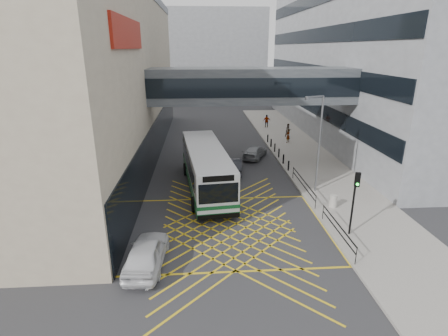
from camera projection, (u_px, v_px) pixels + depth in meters
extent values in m
plane|color=#333335|center=(228.00, 228.00, 21.79)|extent=(120.00, 120.00, 0.00)
cube|color=tan|center=(26.00, 77.00, 33.09)|extent=(24.00, 42.00, 16.00)
cube|color=black|center=(158.00, 137.00, 35.84)|extent=(0.10, 41.50, 4.00)
cube|color=maroon|center=(128.00, 33.00, 21.42)|extent=(0.18, 9.00, 1.80)
cube|color=gray|center=(408.00, 53.00, 42.73)|extent=(24.00, 44.00, 20.00)
cube|color=black|center=(308.00, 104.00, 43.90)|extent=(0.10, 43.50, 1.60)
cube|color=black|center=(310.00, 71.00, 42.59)|extent=(0.10, 43.50, 1.60)
cube|color=black|center=(313.00, 36.00, 41.29)|extent=(0.10, 43.50, 1.60)
cube|color=gray|center=(197.00, 56.00, 75.30)|extent=(28.00, 16.00, 18.00)
cube|color=#44494E|center=(252.00, 86.00, 30.85)|extent=(20.00, 4.00, 3.00)
cube|color=black|center=(255.00, 88.00, 28.95)|extent=(19.50, 0.06, 1.60)
cube|color=black|center=(248.00, 83.00, 32.76)|extent=(19.50, 0.06, 1.60)
cube|color=gray|center=(302.00, 155.00, 36.50)|extent=(6.00, 54.00, 0.16)
cube|color=gold|center=(228.00, 228.00, 21.79)|extent=(12.00, 9.00, 0.01)
cube|color=silver|center=(206.00, 167.00, 27.27)|extent=(4.03, 12.20, 2.94)
cube|color=#105224|center=(206.00, 182.00, 27.68)|extent=(4.07, 12.25, 0.37)
cube|color=#105224|center=(206.00, 175.00, 27.50)|extent=(4.09, 12.25, 0.24)
cube|color=black|center=(205.00, 160.00, 27.75)|extent=(3.92, 10.70, 1.14)
cube|color=black|center=(219.00, 193.00, 21.63)|extent=(2.50, 0.36, 1.31)
cube|color=black|center=(218.00, 179.00, 21.29)|extent=(1.95, 0.28, 0.38)
cube|color=silver|center=(206.00, 149.00, 26.78)|extent=(3.99, 12.09, 0.11)
cube|color=black|center=(219.00, 216.00, 22.12)|extent=(2.72, 0.41, 0.33)
cube|color=black|center=(198.00, 160.00, 33.26)|extent=(2.72, 0.41, 0.33)
cylinder|color=black|center=(194.00, 204.00, 23.81)|extent=(0.42, 1.12, 1.09)
cylinder|color=black|center=(233.00, 201.00, 24.28)|extent=(0.42, 1.12, 1.09)
cylinder|color=black|center=(186.00, 169.00, 30.70)|extent=(0.42, 1.12, 1.09)
cylinder|color=black|center=(216.00, 167.00, 31.16)|extent=(0.42, 1.12, 1.09)
imported|color=silver|center=(146.00, 253.00, 17.79)|extent=(2.34, 5.01, 1.55)
imported|color=#222327|center=(234.00, 165.00, 31.31)|extent=(2.07, 4.40, 1.33)
imported|color=gray|center=(255.00, 152.00, 35.49)|extent=(3.34, 4.52, 1.30)
cylinder|color=black|center=(352.00, 208.00, 20.28)|extent=(0.13, 0.13, 3.34)
cube|color=black|center=(357.00, 180.00, 19.47)|extent=(0.30, 0.21, 0.84)
sphere|color=#19E533|center=(357.00, 184.00, 19.46)|extent=(0.18, 0.18, 0.16)
cylinder|color=slate|center=(319.00, 145.00, 25.94)|extent=(0.19, 0.19, 7.27)
cube|color=slate|center=(315.00, 97.00, 24.46)|extent=(1.39, 0.61, 0.09)
cylinder|color=slate|center=(307.00, 98.00, 24.19)|extent=(0.33, 0.33, 0.23)
cylinder|color=#ADA89E|center=(333.00, 201.00, 24.18)|extent=(0.52, 0.52, 0.89)
cube|color=black|center=(338.00, 224.00, 19.94)|extent=(0.05, 5.00, 0.05)
cube|color=black|center=(338.00, 231.00, 20.07)|extent=(0.05, 5.00, 0.05)
cube|color=black|center=(304.00, 180.00, 26.55)|extent=(0.05, 6.00, 0.05)
cube|color=black|center=(303.00, 185.00, 26.68)|extent=(0.05, 6.00, 0.05)
cylinder|color=black|center=(356.00, 256.00, 17.73)|extent=(0.04, 0.04, 1.00)
cylinder|color=black|center=(323.00, 212.00, 22.45)|extent=(0.04, 0.04, 1.00)
cylinder|color=black|center=(316.00, 202.00, 23.86)|extent=(0.04, 0.04, 1.00)
cylinder|color=black|center=(293.00, 173.00, 29.52)|extent=(0.04, 0.04, 1.00)
cylinder|color=black|center=(289.00, 166.00, 31.43)|extent=(0.14, 0.14, 0.90)
cylinder|color=black|center=(283.00, 159.00, 33.32)|extent=(0.14, 0.14, 0.90)
cylinder|color=black|center=(279.00, 153.00, 35.20)|extent=(0.14, 0.14, 0.90)
cylinder|color=black|center=(275.00, 148.00, 37.09)|extent=(0.14, 0.14, 0.90)
cylinder|color=black|center=(271.00, 143.00, 38.97)|extent=(0.14, 0.14, 0.90)
cylinder|color=black|center=(268.00, 138.00, 40.86)|extent=(0.14, 0.14, 0.90)
imported|color=gray|center=(288.00, 136.00, 40.63)|extent=(0.77, 0.72, 1.57)
imported|color=gray|center=(288.00, 130.00, 43.20)|extent=(0.88, 0.62, 1.63)
imported|color=gray|center=(267.00, 121.00, 48.36)|extent=(1.08, 0.62, 1.74)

